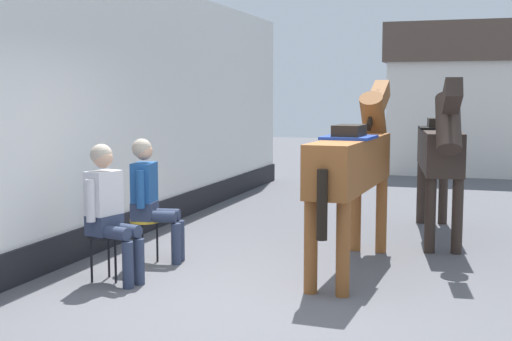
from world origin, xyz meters
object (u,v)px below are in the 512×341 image
object	(u,v)px
seated_visitor_far	(150,193)
saddled_horse_far	(440,150)
seated_visitor_near	(109,206)
saddled_horse_near	(354,162)

from	to	relation	value
seated_visitor_far	saddled_horse_far	size ratio (longest dim) A/B	0.47
seated_visitor_far	saddled_horse_far	world-z (taller)	saddled_horse_far
seated_visitor_near	saddled_horse_near	size ratio (longest dim) A/B	0.46
seated_visitor_near	seated_visitor_far	bearing A→B (deg)	89.82
saddled_horse_far	seated_visitor_near	bearing A→B (deg)	-133.27
seated_visitor_far	saddled_horse_near	bearing A→B (deg)	10.88
seated_visitor_far	saddled_horse_near	distance (m)	2.28
seated_visitor_near	saddled_horse_far	world-z (taller)	saddled_horse_far
seated_visitor_far	saddled_horse_near	xyz separation A→B (m)	(2.21, 0.43, 0.38)
saddled_horse_near	saddled_horse_far	xyz separation A→B (m)	(0.78, 1.86, 0.00)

